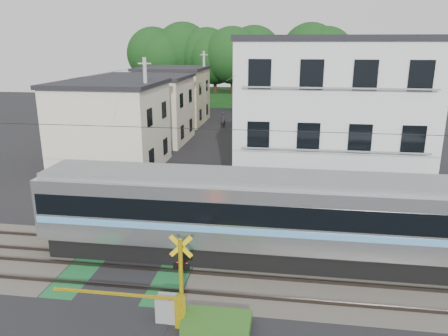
% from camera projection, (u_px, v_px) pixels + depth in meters
% --- Properties ---
extents(ground, '(120.00, 120.00, 0.00)m').
position_uv_depth(ground, '(133.00, 263.00, 18.40)').
color(ground, black).
extents(track_bed, '(120.00, 120.00, 0.14)m').
position_uv_depth(track_bed, '(133.00, 262.00, 18.39)').
color(track_bed, '#47423A').
rests_on(track_bed, ground).
extents(commuter_train, '(18.10, 2.86, 3.76)m').
position_uv_depth(commuter_train, '(253.00, 215.00, 18.30)').
color(commuter_train, black).
rests_on(commuter_train, ground).
extents(crossing_signal_near, '(4.74, 0.65, 3.09)m').
position_uv_depth(crossing_signal_near, '(169.00, 303.00, 14.37)').
color(crossing_signal_near, yellow).
rests_on(crossing_signal_near, ground).
extents(crossing_signal_far, '(4.74, 0.65, 3.09)m').
position_uv_depth(crossing_signal_far, '(108.00, 212.00, 22.03)').
color(crossing_signal_far, yellow).
rests_on(crossing_signal_far, ground).
extents(apartment_block, '(10.20, 8.36, 9.30)m').
position_uv_depth(apartment_block, '(328.00, 120.00, 24.94)').
color(apartment_block, silver).
rests_on(apartment_block, ground).
extents(houses_row, '(22.07, 31.35, 6.80)m').
position_uv_depth(houses_row, '(226.00, 104.00, 42.10)').
color(houses_row, silver).
rests_on(houses_row, ground).
extents(tree_hill, '(40.00, 13.35, 11.88)m').
position_uv_depth(tree_hill, '(239.00, 62.00, 62.79)').
color(tree_hill, '#143C14').
rests_on(tree_hill, ground).
extents(catenary, '(60.00, 5.04, 7.00)m').
position_uv_depth(catenary, '(279.00, 186.00, 16.57)').
color(catenary, '#2D2D33').
rests_on(catenary, ground).
extents(utility_poles, '(7.90, 42.00, 8.00)m').
position_uv_depth(utility_poles, '(207.00, 98.00, 39.28)').
color(utility_poles, '#A5A5A0').
rests_on(utility_poles, ground).
extents(pedestrian, '(0.75, 0.64, 1.73)m').
position_uv_depth(pedestrian, '(223.00, 120.00, 47.04)').
color(pedestrian, '#24212A').
rests_on(pedestrian, ground).
extents(weed_patches, '(10.25, 8.80, 0.40)m').
position_uv_depth(weed_patches, '(173.00, 263.00, 18.02)').
color(weed_patches, '#2D5E1E').
rests_on(weed_patches, ground).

